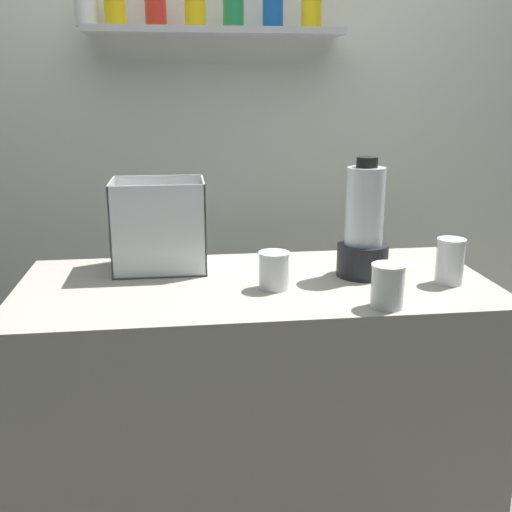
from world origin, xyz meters
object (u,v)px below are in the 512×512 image
Objects in this scene: juice_cup_carrot_far_left at (274,273)px; carrot_display_bin at (161,241)px; blender_pitcher at (364,229)px; juice_cup_carrot_middle at (450,264)px; juice_cup_carrot_left at (387,289)px.

carrot_display_bin is at bearing 142.83° from juice_cup_carrot_far_left.
blender_pitcher is 2.68× the size of juice_cup_carrot_middle.
blender_pitcher reaches higher than juice_cup_carrot_far_left.
juice_cup_carrot_left is at bearing -35.07° from juice_cup_carrot_far_left.
blender_pitcher reaches higher than juice_cup_carrot_left.
blender_pitcher is (0.61, -0.16, 0.05)m from carrot_display_bin.
carrot_display_bin is at bearing 165.77° from blender_pitcher.
blender_pitcher is 3.35× the size of juice_cup_carrot_far_left.
blender_pitcher is at bearing -14.23° from carrot_display_bin.
juice_cup_carrot_middle is (0.23, -0.11, -0.09)m from blender_pitcher.
juice_cup_carrot_middle is at bearing -2.05° from juice_cup_carrot_far_left.
carrot_display_bin reaches higher than juice_cup_carrot_far_left.
blender_pitcher is 0.27m from juice_cup_carrot_middle.
blender_pitcher is at bearing 154.75° from juice_cup_carrot_middle.
juice_cup_carrot_middle reaches higher than juice_cup_carrot_left.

